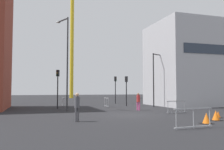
{
  "coord_description": "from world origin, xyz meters",
  "views": [
    {
      "loc": [
        -7.26,
        -18.79,
        2.03
      ],
      "look_at": [
        0.0,
        4.57,
        3.48
      ],
      "focal_mm": 39.73,
      "sensor_mm": 36.0,
      "label": 1
    }
  ],
  "objects_px": {
    "traffic_light_near": "(126,86)",
    "traffic_cone_on_verge": "(216,116)",
    "pedestrian_waiting": "(138,100)",
    "pedestrian_walking": "(77,105)",
    "streetlamp_tall": "(66,56)",
    "traffic_cone_orange": "(206,119)",
    "construction_crane": "(72,28)",
    "streetlamp_short": "(155,74)",
    "traffic_cone_by_barrier": "(218,115)",
    "traffic_light_island": "(58,83)",
    "traffic_light_crosswalk": "(115,85)"
  },
  "relations": [
    {
      "from": "traffic_light_island",
      "to": "pedestrian_walking",
      "type": "xyz_separation_m",
      "value": [
        0.27,
        -11.26,
        -1.71
      ]
    },
    {
      "from": "pedestrian_waiting",
      "to": "pedestrian_walking",
      "type": "bearing_deg",
      "value": -136.22
    },
    {
      "from": "streetlamp_short",
      "to": "pedestrian_waiting",
      "type": "height_order",
      "value": "streetlamp_short"
    },
    {
      "from": "pedestrian_walking",
      "to": "construction_crane",
      "type": "bearing_deg",
      "value": 82.38
    },
    {
      "from": "pedestrian_waiting",
      "to": "traffic_cone_on_verge",
      "type": "height_order",
      "value": "pedestrian_waiting"
    },
    {
      "from": "traffic_cone_by_barrier",
      "to": "traffic_cone_orange",
      "type": "relative_size",
      "value": 0.73
    },
    {
      "from": "traffic_cone_by_barrier",
      "to": "traffic_cone_on_verge",
      "type": "bearing_deg",
      "value": -135.12
    },
    {
      "from": "traffic_light_near",
      "to": "pedestrian_walking",
      "type": "relative_size",
      "value": 2.02
    },
    {
      "from": "pedestrian_walking",
      "to": "traffic_cone_orange",
      "type": "bearing_deg",
      "value": -24.04
    },
    {
      "from": "pedestrian_waiting",
      "to": "traffic_cone_by_barrier",
      "type": "xyz_separation_m",
      "value": [
        2.88,
        -7.8,
        -0.78
      ]
    },
    {
      "from": "streetlamp_short",
      "to": "traffic_cone_by_barrier",
      "type": "height_order",
      "value": "streetlamp_short"
    },
    {
      "from": "construction_crane",
      "to": "traffic_light_crosswalk",
      "type": "height_order",
      "value": "construction_crane"
    },
    {
      "from": "pedestrian_walking",
      "to": "pedestrian_waiting",
      "type": "distance_m",
      "value": 10.0
    },
    {
      "from": "traffic_light_crosswalk",
      "to": "pedestrian_waiting",
      "type": "relative_size",
      "value": 2.32
    },
    {
      "from": "traffic_light_near",
      "to": "traffic_cone_on_verge",
      "type": "xyz_separation_m",
      "value": [
        0.53,
        -15.41,
        -2.19
      ]
    },
    {
      "from": "pedestrian_waiting",
      "to": "traffic_cone_by_barrier",
      "type": "height_order",
      "value": "pedestrian_waiting"
    },
    {
      "from": "traffic_light_island",
      "to": "traffic_cone_by_barrier",
      "type": "relative_size",
      "value": 8.74
    },
    {
      "from": "streetlamp_tall",
      "to": "traffic_light_island",
      "type": "distance_m",
      "value": 3.82
    },
    {
      "from": "streetlamp_tall",
      "to": "pedestrian_waiting",
      "type": "distance_m",
      "value": 8.3
    },
    {
      "from": "streetlamp_short",
      "to": "traffic_cone_on_verge",
      "type": "relative_size",
      "value": 9.54
    },
    {
      "from": "pedestrian_walking",
      "to": "traffic_cone_on_verge",
      "type": "xyz_separation_m",
      "value": [
        8.89,
        -2.09,
        -0.76
      ]
    },
    {
      "from": "traffic_light_near",
      "to": "pedestrian_walking",
      "type": "height_order",
      "value": "traffic_light_near"
    },
    {
      "from": "streetlamp_short",
      "to": "pedestrian_waiting",
      "type": "relative_size",
      "value": 3.73
    },
    {
      "from": "construction_crane",
      "to": "pedestrian_walking",
      "type": "bearing_deg",
      "value": -97.62
    },
    {
      "from": "streetlamp_short",
      "to": "pedestrian_waiting",
      "type": "xyz_separation_m",
      "value": [
        -3.88,
        -3.91,
        -2.89
      ]
    },
    {
      "from": "traffic_light_island",
      "to": "traffic_cone_by_barrier",
      "type": "height_order",
      "value": "traffic_light_island"
    },
    {
      "from": "construction_crane",
      "to": "traffic_cone_orange",
      "type": "xyz_separation_m",
      "value": [
        1.23,
        -48.21,
        -17.13
      ]
    },
    {
      "from": "traffic_cone_on_verge",
      "to": "traffic_light_near",
      "type": "bearing_deg",
      "value": 91.98
    },
    {
      "from": "traffic_cone_on_verge",
      "to": "traffic_light_island",
      "type": "bearing_deg",
      "value": 124.46
    },
    {
      "from": "streetlamp_short",
      "to": "pedestrian_waiting",
      "type": "distance_m",
      "value": 6.22
    },
    {
      "from": "streetlamp_tall",
      "to": "traffic_cone_orange",
      "type": "height_order",
      "value": "streetlamp_tall"
    },
    {
      "from": "traffic_light_crosswalk",
      "to": "traffic_light_island",
      "type": "bearing_deg",
      "value": -140.04
    },
    {
      "from": "traffic_light_crosswalk",
      "to": "pedestrian_walking",
      "type": "xyz_separation_m",
      "value": [
        -8.69,
        -18.77,
        -1.59
      ]
    },
    {
      "from": "traffic_light_crosswalk",
      "to": "traffic_cone_orange",
      "type": "relative_size",
      "value": 6.08
    },
    {
      "from": "traffic_light_crosswalk",
      "to": "traffic_cone_orange",
      "type": "bearing_deg",
      "value": -93.75
    },
    {
      "from": "construction_crane",
      "to": "traffic_cone_by_barrier",
      "type": "distance_m",
      "value": 49.16
    },
    {
      "from": "pedestrian_walking",
      "to": "traffic_cone_orange",
      "type": "relative_size",
      "value": 2.81
    },
    {
      "from": "traffic_light_crosswalk",
      "to": "construction_crane",
      "type": "bearing_deg",
      "value": 95.82
    },
    {
      "from": "traffic_light_island",
      "to": "streetlamp_short",
      "type": "bearing_deg",
      "value": -2.15
    },
    {
      "from": "traffic_light_near",
      "to": "traffic_cone_on_verge",
      "type": "bearing_deg",
      "value": -88.02
    },
    {
      "from": "pedestrian_walking",
      "to": "streetlamp_short",
      "type": "bearing_deg",
      "value": 44.31
    },
    {
      "from": "construction_crane",
      "to": "traffic_light_crosswalk",
      "type": "xyz_separation_m",
      "value": [
        2.67,
        -26.21,
        -14.77
      ]
    },
    {
      "from": "traffic_light_island",
      "to": "pedestrian_waiting",
      "type": "xyz_separation_m",
      "value": [
        7.49,
        -4.34,
        -1.79
      ]
    },
    {
      "from": "streetlamp_short",
      "to": "traffic_cone_by_barrier",
      "type": "xyz_separation_m",
      "value": [
        -0.99,
        -11.71,
        -3.67
      ]
    },
    {
      "from": "construction_crane",
      "to": "streetlamp_short",
      "type": "height_order",
      "value": "construction_crane"
    },
    {
      "from": "traffic_cone_orange",
      "to": "streetlamp_tall",
      "type": "bearing_deg",
      "value": 120.88
    },
    {
      "from": "streetlamp_short",
      "to": "pedestrian_walking",
      "type": "xyz_separation_m",
      "value": [
        -11.09,
        -10.83,
        -2.81
      ]
    },
    {
      "from": "streetlamp_short",
      "to": "traffic_light_near",
      "type": "height_order",
      "value": "streetlamp_short"
    },
    {
      "from": "streetlamp_short",
      "to": "traffic_cone_orange",
      "type": "bearing_deg",
      "value": -105.28
    },
    {
      "from": "construction_crane",
      "to": "traffic_cone_on_verge",
      "type": "xyz_separation_m",
      "value": [
        2.87,
        -47.07,
        -17.12
      ]
    }
  ]
}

